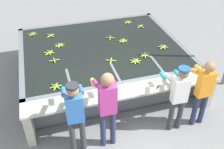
{
  "coord_description": "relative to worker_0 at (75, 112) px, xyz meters",
  "views": [
    {
      "loc": [
        -1.46,
        -3.74,
        4.27
      ],
      "look_at": [
        0.0,
        1.19,
        0.58
      ],
      "focal_mm": 42.0,
      "sensor_mm": 36.0,
      "label": 1
    }
  ],
  "objects": [
    {
      "name": "banana_bunch_floating_1",
      "position": [
        1.47,
        2.8,
        -0.13
      ],
      "size": [
        0.27,
        0.27,
        0.08
      ],
      "color": "#7FAD33",
      "rests_on": "wash_tank"
    },
    {
      "name": "banana_bunch_floating_6",
      "position": [
        -0.24,
        1.02,
        -0.13
      ],
      "size": [
        0.28,
        0.27,
        0.08
      ],
      "color": "#7FAD33",
      "rests_on": "wash_tank"
    },
    {
      "name": "banana_bunch_floating_5",
      "position": [
        0.06,
        2.77,
        -0.13
      ],
      "size": [
        0.28,
        0.28,
        0.08
      ],
      "color": "#93BC3D",
      "rests_on": "wash_tank"
    },
    {
      "name": "worker_0",
      "position": [
        0.0,
        0.0,
        0.0
      ],
      "size": [
        0.44,
        0.73,
        1.62
      ],
      "color": "#38383D",
      "rests_on": "ground"
    },
    {
      "name": "banana_bunch_floating_3",
      "position": [
        2.66,
        1.9,
        -0.13
      ],
      "size": [
        0.27,
        0.28,
        0.08
      ],
      "color": "#9EC642",
      "rests_on": "wash_tank"
    },
    {
      "name": "knife_0",
      "position": [
        1.87,
        0.45,
        -0.14
      ],
      "size": [
        0.26,
        0.28,
        0.02
      ],
      "color": "silver",
      "rests_on": "work_ledge"
    },
    {
      "name": "worker_3",
      "position": [
        2.62,
        -0.02,
        -0.03
      ],
      "size": [
        0.41,
        0.71,
        1.6
      ],
      "color": "navy",
      "rests_on": "ground"
    },
    {
      "name": "banana_bunch_floating_0",
      "position": [
        2.05,
        1.66,
        -0.13
      ],
      "size": [
        0.28,
        0.28,
        0.08
      ],
      "color": "#9EC642",
      "rests_on": "wash_tank"
    },
    {
      "name": "work_ledge",
      "position": [
        1.13,
        0.49,
        -0.39
      ],
      "size": [
        4.22,
        0.45,
        0.83
      ],
      "color": "#B7B2A3",
      "rests_on": "ground"
    },
    {
      "name": "banana_bunch_floating_12",
      "position": [
        1.16,
        1.66,
        -0.13
      ],
      "size": [
        0.27,
        0.27,
        0.08
      ],
      "color": "#9EC642",
      "rests_on": "wash_tank"
    },
    {
      "name": "banana_bunch_floating_8",
      "position": [
        1.72,
        1.47,
        -0.13
      ],
      "size": [
        0.28,
        0.28,
        0.08
      ],
      "color": "#9EC642",
      "rests_on": "wash_tank"
    },
    {
      "name": "worker_2",
      "position": [
        2.07,
        -0.02,
        -0.04
      ],
      "size": [
        0.43,
        0.72,
        1.57
      ],
      "color": "#38383D",
      "rests_on": "ground"
    },
    {
      "name": "worker_1",
      "position": [
        0.6,
        -0.03,
        0.07
      ],
      "size": [
        0.41,
        0.72,
        1.74
      ],
      "color": "navy",
      "rests_on": "ground"
    },
    {
      "name": "banana_bunch_floating_11",
      "position": [
        1.75,
        2.53,
        -0.13
      ],
      "size": [
        0.27,
        0.28,
        0.08
      ],
      "color": "#8CB738",
      "rests_on": "wash_tank"
    },
    {
      "name": "banana_bunch_floating_4",
      "position": [
        -0.24,
        2.46,
        -0.13
      ],
      "size": [
        0.28,
        0.28,
        0.08
      ],
      "color": "#9EC642",
      "rests_on": "wash_tank"
    },
    {
      "name": "knife_1",
      "position": [
        0.79,
        0.61,
        -0.14
      ],
      "size": [
        0.24,
        0.29,
        0.02
      ],
      "color": "silver",
      "rests_on": "work_ledge"
    },
    {
      "name": "banana_bunch_floating_7",
      "position": [
        2.28,
        3.63,
        -0.13
      ],
      "size": [
        0.26,
        0.28,
        0.08
      ],
      "color": "#93BC3D",
      "rests_on": "wash_tank"
    },
    {
      "name": "banana_bunch_floating_13",
      "position": [
        -0.16,
        2.07,
        -0.13
      ],
      "size": [
        0.28,
        0.28,
        0.08
      ],
      "color": "#7FAD33",
      "rests_on": "wash_tank"
    },
    {
      "name": "banana_bunch_floating_9",
      "position": [
        -0.6,
        3.64,
        -0.13
      ],
      "size": [
        0.28,
        0.28,
        0.08
      ],
      "color": "#7FAD33",
      "rests_on": "wash_tank"
    },
    {
      "name": "ground_plane",
      "position": [
        1.13,
        0.26,
        -0.98
      ],
      "size": [
        80.0,
        80.0,
        0.0
      ],
      "primitive_type": "plane",
      "color": "gray",
      "rests_on": "ground"
    },
    {
      "name": "banana_bunch_floating_2",
      "position": [
        -0.11,
        3.4,
        -0.13
      ],
      "size": [
        0.24,
        0.24,
        0.08
      ],
      "color": "#9EC642",
      "rests_on": "wash_tank"
    },
    {
      "name": "wash_tank",
      "position": [
        1.13,
        2.41,
        -0.57
      ],
      "size": [
        4.22,
        3.42,
        0.83
      ],
      "color": "slate",
      "rests_on": "ground"
    },
    {
      "name": "banana_bunch_floating_10",
      "position": [
        2.55,
        3.24,
        -0.13
      ],
      "size": [
        0.26,
        0.26,
        0.08
      ],
      "color": "#9EC642",
      "rests_on": "wash_tank"
    }
  ]
}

